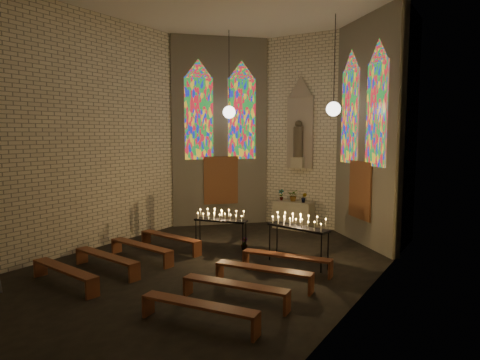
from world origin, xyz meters
name	(u,v)px	position (x,y,z in m)	size (l,w,h in m)	color
floor	(204,269)	(0.00, 0.00, 0.00)	(12.00, 12.00, 0.00)	black
room	(267,125)	(0.00, 3.37, 3.72)	(8.22, 12.43, 7.00)	beige
altar	(293,215)	(0.00, 5.45, 0.50)	(1.40, 0.60, 1.00)	#B2AD91
flower_vase_left	(281,195)	(-0.52, 5.48, 1.21)	(0.22, 0.15, 0.42)	#4C723F
flower_vase_center	(294,195)	(-0.04, 5.53, 1.21)	(0.38, 0.33, 0.43)	#4C723F
flower_vase_right	(304,198)	(0.41, 5.43, 1.18)	(0.20, 0.16, 0.36)	#4C723F
aisle_flower_pot	(244,244)	(-0.04, 2.07, 0.19)	(0.21, 0.21, 0.38)	#4C723F
votive_stand_left	(221,217)	(-0.61, 1.68, 0.99)	(1.61, 0.73, 1.15)	black
votive_stand_right	(298,224)	(1.91, 1.60, 1.10)	(1.79, 0.72, 1.28)	black
pew_left_0	(170,238)	(-1.91, 0.91, 0.36)	(2.32, 0.59, 0.44)	brown
pew_right_0	(286,258)	(1.91, 0.91, 0.36)	(2.32, 0.59, 0.44)	brown
pew_left_1	(141,247)	(-1.91, -0.29, 0.36)	(2.32, 0.59, 0.44)	brown
pew_right_1	(263,271)	(1.91, -0.29, 0.36)	(2.32, 0.59, 0.44)	brown
pew_left_2	(106,258)	(-1.91, -1.49, 0.36)	(2.32, 0.59, 0.44)	brown
pew_right_2	(235,287)	(1.91, -1.49, 0.36)	(2.32, 0.59, 0.44)	brown
pew_left_3	(64,271)	(-1.91, -2.69, 0.36)	(2.32, 0.59, 0.44)	brown
pew_right_3	(199,307)	(1.91, -2.69, 0.36)	(2.32, 0.59, 0.44)	brown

